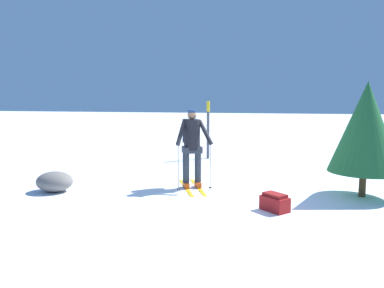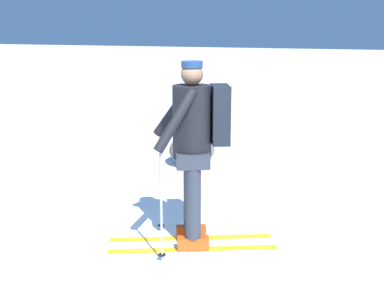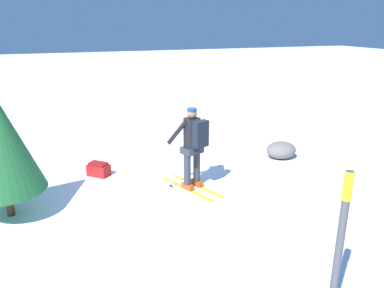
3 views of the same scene
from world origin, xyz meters
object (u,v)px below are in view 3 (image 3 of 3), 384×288
Objects in this scene: trail_marker at (341,237)px; dropped_backpack at (99,169)px; rock_boulder at (281,150)px; skier at (193,143)px.

dropped_backpack is at bearing 111.10° from trail_marker.
trail_marker reaches higher than rock_boulder.
skier is 3.14× the size of dropped_backpack.
trail_marker is (2.14, -5.54, 0.96)m from dropped_backpack.
skier is 2.50m from dropped_backpack.
trail_marker is 5.77m from rock_boulder.
dropped_backpack is (-1.85, 1.44, -0.89)m from skier.
trail_marker is at bearing -85.93° from skier.
dropped_backpack is 0.29× the size of trail_marker.
skier is 3.15m from rock_boulder.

